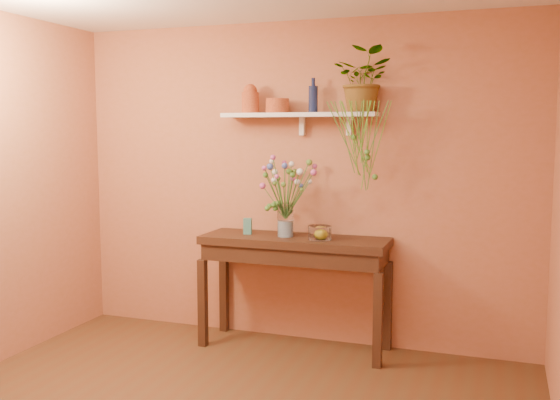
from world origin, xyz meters
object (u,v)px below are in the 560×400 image
(sideboard, at_px, (295,253))
(blue_bottle, at_px, (313,99))
(bouquet, at_px, (285,181))
(terracotta_jug, at_px, (250,99))
(glass_bowl, at_px, (320,233))
(glass_vase, at_px, (285,222))
(spider_plant, at_px, (364,80))

(sideboard, height_order, blue_bottle, blue_bottle)
(sideboard, height_order, bouquet, bouquet)
(terracotta_jug, relative_size, blue_bottle, 0.87)
(blue_bottle, xyz_separation_m, glass_bowl, (0.12, -0.21, -1.07))
(bouquet, relative_size, glass_bowl, 2.80)
(blue_bottle, bearing_deg, bouquet, -142.25)
(sideboard, distance_m, blue_bottle, 1.27)
(sideboard, bearing_deg, glass_vase, 178.60)
(glass_vase, distance_m, bouquet, 0.34)
(sideboard, xyz_separation_m, spider_plant, (0.52, 0.16, 1.39))
(bouquet, xyz_separation_m, glass_bowl, (0.31, -0.06, -0.41))
(terracotta_jug, xyz_separation_m, bouquet, (0.35, -0.12, -0.67))
(terracotta_jug, relative_size, glass_vase, 0.89)
(terracotta_jug, xyz_separation_m, glass_bowl, (0.66, -0.18, -1.07))
(blue_bottle, xyz_separation_m, glass_vase, (-0.18, -0.16, -1.01))
(blue_bottle, height_order, spider_plant, spider_plant)
(spider_plant, xyz_separation_m, glass_vase, (-0.60, -0.16, -1.14))
(terracotta_jug, height_order, glass_bowl, terracotta_jug)
(blue_bottle, bearing_deg, spider_plant, 0.40)
(glass_vase, bearing_deg, sideboard, -1.40)
(glass_bowl, bearing_deg, blue_bottle, 120.24)
(bouquet, bearing_deg, glass_vase, -52.56)
(glass_vase, relative_size, bouquet, 0.52)
(bouquet, bearing_deg, spider_plant, 13.82)
(blue_bottle, xyz_separation_m, spider_plant, (0.42, 0.00, 0.14))
(glass_vase, xyz_separation_m, glass_bowl, (0.31, -0.06, -0.06))
(glass_vase, distance_m, glass_bowl, 0.32)
(bouquet, height_order, glass_bowl, bouquet)
(sideboard, relative_size, blue_bottle, 5.50)
(sideboard, relative_size, glass_vase, 5.63)
(sideboard, distance_m, bouquet, 0.60)
(terracotta_jug, relative_size, spider_plant, 0.48)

